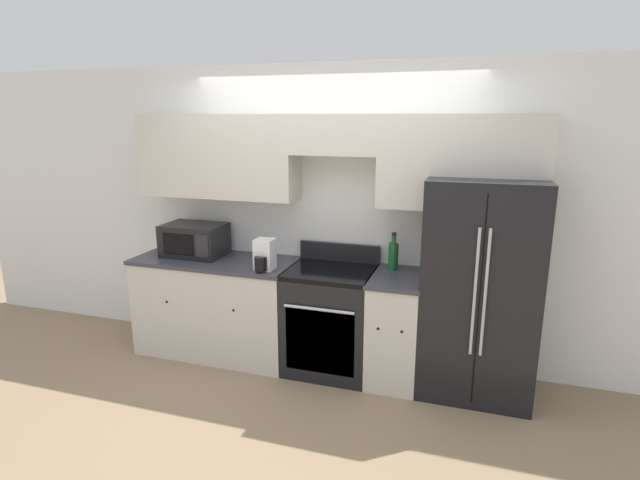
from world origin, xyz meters
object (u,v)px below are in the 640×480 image
object	(u,v)px
oven_range	(330,319)
bottle	(393,255)
refrigerator	(480,288)
microwave	(195,240)

from	to	relation	value
oven_range	bottle	distance (m)	0.78
refrigerator	microwave	distance (m)	2.53
bottle	refrigerator	bearing A→B (deg)	-9.96
oven_range	microwave	size ratio (longest dim) A/B	1.94
microwave	bottle	world-z (taller)	bottle
oven_range	microwave	xyz separation A→B (m)	(-1.32, 0.05, 0.59)
refrigerator	bottle	bearing A→B (deg)	170.04
refrigerator	bottle	distance (m)	0.73
oven_range	bottle	bearing A→B (deg)	18.00
oven_range	bottle	xyz separation A→B (m)	(0.50, 0.16, 0.57)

